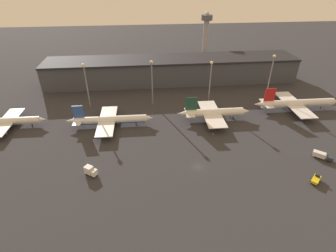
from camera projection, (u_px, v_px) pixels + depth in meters
The scene contains 14 objects.
ground at pixel (198, 167), 105.92m from camera, with size 600.00×600.00×0.00m, color #2D2D33.
terminal_building at pixel (172, 70), 179.54m from camera, with size 168.86×25.05×16.46m.
airplane_0 at pixel (8, 121), 130.48m from camera, with size 36.65×28.38×13.00m.
airplane_1 at pixel (110, 120), 131.43m from camera, with size 43.35×30.22×11.91m.
airplane_2 at pixel (214, 113), 136.64m from camera, with size 38.53×29.23×13.26m.
airplane_3 at pixel (297, 104), 146.11m from camera, with size 49.73×32.74×13.43m.
service_vehicle_0 at pixel (322, 155), 109.72m from camera, with size 7.52×6.85×2.75m.
service_vehicle_1 at pixel (90, 171), 100.84m from camera, with size 5.39×4.75×3.81m.
service_vehicle_2 at pixel (316, 179), 98.02m from camera, with size 5.44×5.31×2.55m.
lamp_post_0 at pixel (86, 80), 141.96m from camera, with size 1.80×1.80×25.72m.
lamp_post_1 at pixel (152, 77), 144.89m from camera, with size 1.80×1.80×26.27m.
lamp_post_2 at pixel (211, 77), 148.16m from camera, with size 1.80×1.80×24.79m.
lamp_post_3 at pixel (271, 72), 150.49m from camera, with size 1.80×1.80×27.28m.
control_tower at pixel (206, 32), 216.38m from camera, with size 9.00×9.00×38.52m.
Camera 1 is at (-20.23, -79.89, 69.63)m, focal length 28.00 mm.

